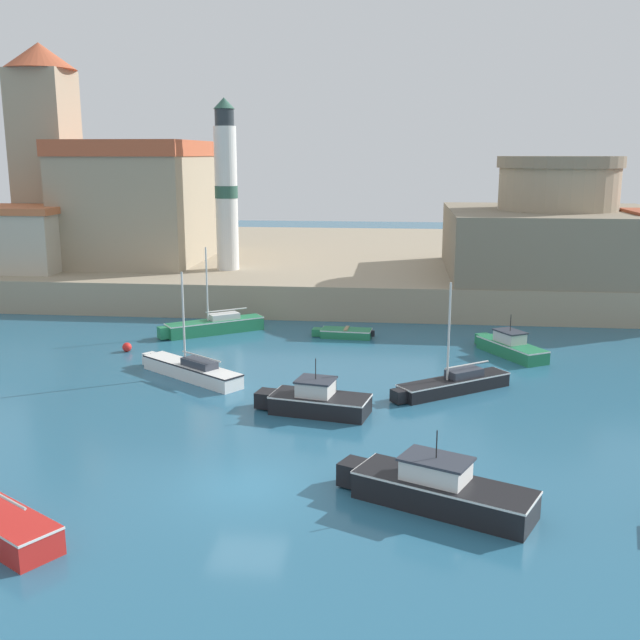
{
  "coord_description": "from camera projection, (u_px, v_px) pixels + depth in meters",
  "views": [
    {
      "loc": [
        4.89,
        -22.61,
        10.8
      ],
      "look_at": [
        0.64,
        16.69,
        2.0
      ],
      "focal_mm": 42.0,
      "sensor_mm": 36.0,
      "label": 1
    }
  ],
  "objects": [
    {
      "name": "church",
      "position": [
        128.0,
        191.0,
        60.92
      ],
      "size": [
        14.95,
        16.03,
        16.86
      ],
      "color": "gray",
      "rests_on": "quay_seawall"
    },
    {
      "name": "sailboat_green_5",
      "position": [
        214.0,
        325.0,
        45.91
      ],
      "size": [
        5.96,
        4.62,
        5.34
      ],
      "color": "#237A4C",
      "rests_on": "ground"
    },
    {
      "name": "mooring_buoy",
      "position": [
        127.0,
        347.0,
        41.71
      ],
      "size": [
        0.52,
        0.52,
        0.52
      ],
      "primitive_type": "sphere",
      "color": "red",
      "rests_on": "ground"
    },
    {
      "name": "lighthouse",
      "position": [
        226.0,
        188.0,
        55.1
      ],
      "size": [
        1.69,
        1.69,
        12.48
      ],
      "color": "silver",
      "rests_on": "quay_seawall"
    },
    {
      "name": "quay_seawall",
      "position": [
        347.0,
        262.0,
        68.46
      ],
      "size": [
        120.0,
        40.0,
        2.28
      ],
      "primitive_type": "cube",
      "color": "gray",
      "rests_on": "ground"
    },
    {
      "name": "motorboat_green_6",
      "position": [
        510.0,
        346.0,
        40.87
      ],
      "size": [
        3.55,
        5.03,
        2.27
      ],
      "color": "#237A4C",
      "rests_on": "ground"
    },
    {
      "name": "fortress",
      "position": [
        555.0,
        232.0,
        53.96
      ],
      "size": [
        15.28,
        15.28,
        8.36
      ],
      "color": "gray",
      "rests_on": "quay_seawall"
    },
    {
      "name": "dinghy_green_3",
      "position": [
        344.0,
        333.0,
        44.99
      ],
      "size": [
        3.79,
        1.53,
        0.58
      ],
      "color": "#237A4C",
      "rests_on": "ground"
    },
    {
      "name": "sailboat_white_8",
      "position": [
        191.0,
        369.0,
        36.73
      ],
      "size": [
        6.13,
        4.83,
        5.25
      ],
      "color": "white",
      "rests_on": "ground"
    },
    {
      "name": "motorboat_black_7",
      "position": [
        316.0,
        400.0,
        31.78
      ],
      "size": [
        5.1,
        2.59,
        2.4
      ],
      "color": "black",
      "rests_on": "ground"
    },
    {
      "name": "sailboat_black_4",
      "position": [
        453.0,
        384.0,
        34.54
      ],
      "size": [
        5.66,
        4.48,
        5.2
      ],
      "color": "black",
      "rests_on": "ground"
    },
    {
      "name": "ground_plane",
      "position": [
        247.0,
        487.0,
        24.8
      ],
      "size": [
        200.0,
        200.0,
        0.0
      ],
      "primitive_type": "plane",
      "color": "#28607F"
    },
    {
      "name": "harbor_shed_mid_row",
      "position": [
        10.0,
        238.0,
        55.53
      ],
      "size": [
        8.59,
        5.67,
        4.77
      ],
      "color": "#BCB29E",
      "rests_on": "quay_seawall"
    },
    {
      "name": "motorboat_black_0",
      "position": [
        438.0,
        489.0,
        23.3
      ],
      "size": [
        6.37,
        3.99,
        2.51
      ],
      "color": "black",
      "rests_on": "ground"
    }
  ]
}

